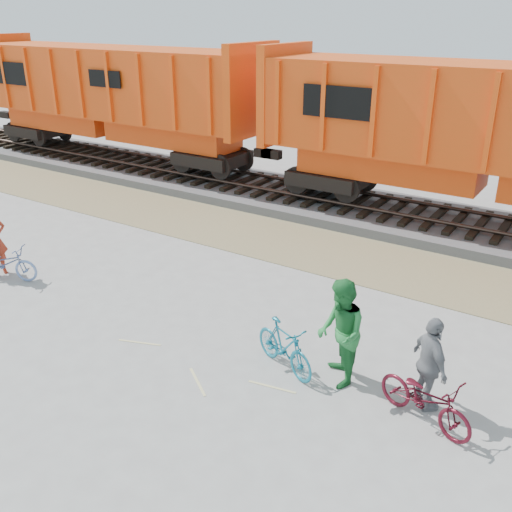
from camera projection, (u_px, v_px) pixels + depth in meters
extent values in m
plane|color=#9E9E99|center=(204.00, 339.00, 11.55)|extent=(120.00, 120.00, 0.00)
cube|color=#96865D|center=(326.00, 251.00, 15.77)|extent=(120.00, 3.00, 0.02)
cube|color=slate|center=(375.00, 212.00, 18.41)|extent=(120.00, 4.00, 0.30)
cube|color=black|center=(214.00, 176.00, 21.59)|extent=(0.22, 2.60, 0.12)
cube|color=black|center=(376.00, 206.00, 18.33)|extent=(0.22, 2.60, 0.12)
cylinder|color=#382821|center=(367.00, 208.00, 17.73)|extent=(120.00, 0.12, 0.12)
cylinder|color=#382821|center=(384.00, 197.00, 18.83)|extent=(120.00, 0.12, 0.12)
cube|color=black|center=(117.00, 145.00, 23.92)|extent=(11.20, 2.20, 0.80)
cube|color=#D0440E|center=(115.00, 125.00, 23.58)|extent=(11.76, 1.65, 0.90)
cube|color=#D0440E|center=(110.00, 81.00, 22.89)|extent=(14.00, 3.00, 2.60)
cube|color=#E2470E|center=(5.00, 70.00, 26.29)|extent=(0.30, 3.06, 3.10)
cube|color=#E2470E|center=(252.00, 90.00, 19.42)|extent=(0.30, 3.06, 3.10)
cube|color=black|center=(10.00, 73.00, 23.71)|extent=(2.20, 0.04, 0.90)
cube|color=black|center=(488.00, 207.00, 16.39)|extent=(11.20, 2.20, 0.80)
cube|color=#D0440E|center=(493.00, 178.00, 16.06)|extent=(11.76, 1.65, 0.90)
cube|color=#D0440E|center=(504.00, 115.00, 15.37)|extent=(14.00, 3.00, 2.60)
cube|color=#E2470E|center=(285.00, 93.00, 18.76)|extent=(0.30, 3.06, 3.10)
cube|color=black|center=(338.00, 102.00, 16.18)|extent=(2.20, 0.04, 0.90)
imported|color=#7391CB|center=(4.00, 263.00, 13.95)|extent=(1.76, 1.23, 0.88)
imported|color=#146F87|center=(284.00, 346.00, 10.42)|extent=(1.64, 1.02, 0.95)
imported|color=#510E1B|center=(425.00, 399.00, 9.06)|extent=(1.82, 1.11, 0.90)
imported|color=#227836|center=(340.00, 333.00, 9.87)|extent=(1.17, 1.22, 1.97)
imported|color=gray|center=(430.00, 364.00, 9.26)|extent=(0.98, 0.99, 1.68)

